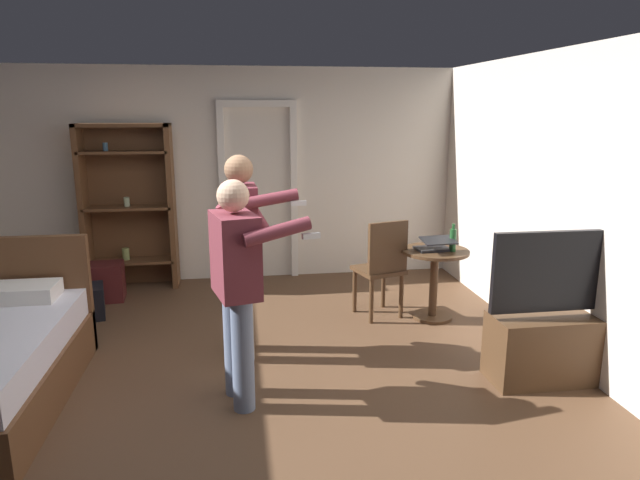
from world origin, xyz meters
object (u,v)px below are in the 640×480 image
at_px(person_striped_shirt, 242,243).
at_px(tv_flatscreen, 552,336).
at_px(side_table, 434,272).
at_px(bookshelf, 129,200).
at_px(person_blue_shirt, 237,278).
at_px(bottle_on_table, 453,240).
at_px(laptop, 435,246).
at_px(suitcase_dark, 74,303).
at_px(suitcase_small, 96,283).
at_px(wooden_chair, 382,265).

bearing_deg(person_striped_shirt, tv_flatscreen, -19.20).
xyz_separation_m(side_table, person_striped_shirt, (-1.86, -0.58, 0.49)).
distance_m(bookshelf, person_blue_shirt, 3.12).
height_order(bottle_on_table, person_blue_shirt, person_blue_shirt).
height_order(laptop, person_blue_shirt, person_blue_shirt).
xyz_separation_m(suitcase_dark, suitcase_small, (0.09, 0.54, 0.04)).
bearing_deg(bottle_on_table, person_blue_shirt, -148.04).
bearing_deg(suitcase_small, person_striped_shirt, -50.76).
height_order(bookshelf, bottle_on_table, bookshelf).
xyz_separation_m(tv_flatscreen, bottle_on_table, (-0.30, 1.30, 0.46)).
relative_size(tv_flatscreen, suitcase_dark, 2.11).
relative_size(bookshelf, person_blue_shirt, 1.18).
xyz_separation_m(bookshelf, wooden_chair, (2.61, -1.43, -0.47)).
height_order(tv_flatscreen, person_blue_shirt, person_blue_shirt).
distance_m(bookshelf, laptop, 3.47).
height_order(bottle_on_table, suitcase_small, bottle_on_table).
xyz_separation_m(bookshelf, side_table, (3.11, -1.53, -0.54)).
distance_m(laptop, person_striped_shirt, 1.92).
relative_size(bottle_on_table, suitcase_small, 0.48).
bearing_deg(person_blue_shirt, laptop, 34.95).
relative_size(tv_flatscreen, wooden_chair, 1.19).
distance_m(tv_flatscreen, bottle_on_table, 1.41).
distance_m(laptop, bottle_on_table, 0.18).
relative_size(laptop, wooden_chair, 0.36).
bearing_deg(person_blue_shirt, side_table, 35.45).
relative_size(side_table, laptop, 1.95).
distance_m(side_table, bottle_on_table, 0.38).
bearing_deg(tv_flatscreen, suitcase_dark, 154.67).
distance_m(bottle_on_table, suitcase_dark, 3.76).
xyz_separation_m(laptop, bottle_on_table, (0.17, -0.04, 0.06)).
height_order(laptop, wooden_chair, wooden_chair).
bearing_deg(suitcase_dark, person_blue_shirt, -61.36).
relative_size(wooden_chair, suitcase_dark, 1.78).
bearing_deg(person_blue_shirt, suitcase_small, 122.50).
xyz_separation_m(side_table, laptop, (-0.03, -0.04, 0.28)).
height_order(side_table, suitcase_dark, side_table).
bearing_deg(suitcase_small, wooden_chair, -22.82).
relative_size(side_table, suitcase_dark, 1.26).
bearing_deg(laptop, suitcase_small, 162.38).
bearing_deg(side_table, laptop, -121.06).
bearing_deg(person_blue_shirt, suitcase_dark, 131.09).
relative_size(bookshelf, laptop, 5.24).
bearing_deg(suitcase_dark, suitcase_small, 68.00).
bearing_deg(person_striped_shirt, side_table, 17.26).
distance_m(person_blue_shirt, suitcase_dark, 2.57).
xyz_separation_m(side_table, wooden_chair, (-0.50, 0.09, 0.07)).
distance_m(tv_flatscreen, side_table, 1.45).
bearing_deg(laptop, wooden_chair, 163.88).
relative_size(laptop, suitcase_small, 0.63).
height_order(person_blue_shirt, suitcase_small, person_blue_shirt).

